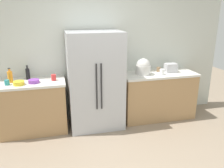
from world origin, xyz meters
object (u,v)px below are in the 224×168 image
cup_d (162,72)px  cup_b (159,69)px  rice_cooker (143,67)px  cup_a (7,82)px  refrigerator (95,81)px  bowl_b (19,83)px  bottle_b (28,74)px  bottle_a (10,77)px  toaster (171,68)px  cup_c (54,77)px  bowl_a (34,81)px

cup_d → cup_b: bearing=80.4°
rice_cooker → cup_a: size_ratio=3.62×
refrigerator → bowl_b: bearing=-176.2°
bottle_b → bottle_a: bearing=-154.6°
rice_cooker → cup_d: rice_cooker is taller
toaster → bottle_b: bottle_b is taller
bottle_a → bottle_b: (0.27, 0.13, 0.00)m
cup_a → cup_c: bearing=6.1°
bowl_a → cup_d: bearing=-1.1°
refrigerator → toaster: (1.51, 0.08, 0.13)m
bottle_b → cup_b: bearing=-1.5°
rice_cooker → cup_a: rice_cooker is taller
toaster → bottle_a: size_ratio=0.90×
cup_c → bowl_a: size_ratio=0.58×
cup_a → cup_d: 2.70m
bowl_a → bottle_a: bearing=162.2°
bottle_a → bowl_a: 0.40m
cup_d → toaster: bearing=29.7°
refrigerator → bowl_a: refrigerator is taller
cup_b → bottle_b: bearing=178.5°
cup_c → cup_d: same height
bottle_b → bowl_a: 0.28m
bowl_b → bottle_a: bearing=129.4°
cup_b → cup_d: cup_d is taller
bottle_a → bowl_b: size_ratio=1.44×
refrigerator → cup_b: size_ratio=20.22×
refrigerator → cup_c: (-0.71, 0.04, 0.10)m
rice_cooker → toaster: bearing=3.2°
bottle_b → cup_b: 2.44m
cup_a → cup_b: 2.75m
refrigerator → bottle_a: refrigerator is taller
bowl_b → bottle_b: bearing=69.4°
bowl_b → cup_a: bearing=165.3°
rice_cooker → cup_b: (0.37, 0.12, -0.09)m
cup_a → cup_d: size_ratio=0.80×
bottle_a → cup_a: 0.15m
bottle_a → cup_c: (0.70, -0.06, -0.05)m
bottle_b → cup_c: bearing=-23.1°
bowl_a → bottle_b: bearing=113.9°
cup_a → cup_b: size_ratio=0.97×
bottle_a → cup_b: bearing=1.4°
refrigerator → bowl_a: 1.04m
refrigerator → cup_b: (1.30, 0.16, 0.09)m
bowl_a → bowl_b: 0.24m
cup_b → cup_c: (-2.01, -0.12, 0.01)m
cup_c → cup_d: size_ratio=1.00×
rice_cooker → cup_a: (-2.37, -0.08, -0.09)m
refrigerator → cup_c: bearing=176.5°
rice_cooker → cup_d: 0.36m
bottle_b → bowl_a: size_ratio=1.38×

